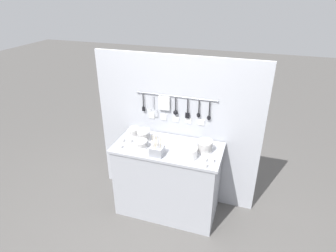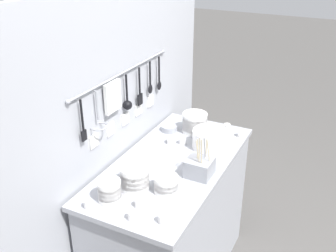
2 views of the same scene
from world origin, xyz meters
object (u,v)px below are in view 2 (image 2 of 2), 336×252
object	(u,v)px
cutlery_caddy	(200,167)
cup_edge_near	(139,203)
cup_by_caddy	(183,141)
bowl_stack_back_corner	(195,123)
cup_back_left	(163,219)
cup_centre	(225,132)
cup_front_left	(134,171)
bowl_stack_short_front	(166,184)
bowl_stack_wide_centre	(135,177)
bowl_stack_tall_left	(109,191)
cup_back_right	(170,141)
cup_front_right	(241,134)
cup_mid_row	(88,204)
cup_beside_plates	(227,127)
plate_stack	(210,139)
steel_mixing_bowl	(169,128)
cup_edge_far	(132,216)

from	to	relation	value
cutlery_caddy	cup_edge_near	size ratio (longest dim) A/B	5.76
cup_by_caddy	bowl_stack_back_corner	bearing A→B (deg)	0.26
bowl_stack_back_corner	cup_back_left	bearing A→B (deg)	-165.85
cup_centre	cup_front_left	bearing A→B (deg)	156.66
bowl_stack_short_front	cup_edge_near	world-z (taller)	bowl_stack_short_front
bowl_stack_wide_centre	cup_front_left	world-z (taller)	bowl_stack_wide_centre
bowl_stack_short_front	bowl_stack_tall_left	distance (m)	0.29
cup_by_caddy	cup_front_left	bearing A→B (deg)	167.98
cup_centre	cup_back_left	bearing A→B (deg)	-178.07
cup_back_right	cup_front_right	distance (m)	0.47
bowl_stack_back_corner	cup_centre	size ratio (longest dim) A/B	3.77
bowl_stack_wide_centre	cutlery_caddy	size ratio (longest dim) A/B	0.61
bowl_stack_short_front	cup_mid_row	world-z (taller)	bowl_stack_short_front
cup_back_left	cup_edge_near	bearing A→B (deg)	71.68
cup_by_caddy	cup_front_right	bearing A→B (deg)	-48.96
cup_beside_plates	cup_centre	world-z (taller)	same
bowl_stack_short_front	cup_front_left	bearing A→B (deg)	75.80
cup_mid_row	cup_edge_near	size ratio (longest dim) A/B	1.00
bowl_stack_tall_left	cup_front_left	size ratio (longest dim) A/B	2.68
bowl_stack_wide_centre	cup_back_right	xyz separation A→B (m)	(0.51, 0.05, -0.04)
bowl_stack_tall_left	cutlery_caddy	world-z (taller)	cutlery_caddy
cutlery_caddy	cup_mid_row	world-z (taller)	cutlery_caddy
cup_front_left	cup_centre	bearing A→B (deg)	-23.34
cup_back_left	cup_centre	size ratio (longest dim) A/B	1.00
cup_front_left	cup_edge_near	bearing A→B (deg)	-143.83
plate_stack	cup_front_right	distance (m)	0.26
cutlery_caddy	cup_mid_row	distance (m)	0.63
cup_centre	bowl_stack_back_corner	bearing A→B (deg)	101.82
plate_stack	cup_back_right	size ratio (longest dim) A/B	4.98
cup_beside_plates	cup_back_right	xyz separation A→B (m)	(-0.35, 0.26, 0.00)
bowl_stack_short_front	cup_centre	bearing A→B (deg)	-4.81
cup_edge_near	cup_beside_plates	bearing A→B (deg)	-6.45
steel_mixing_bowl	cup_back_left	world-z (taller)	cup_back_left
bowl_stack_wide_centre	cup_back_right	size ratio (longest dim) A/B	3.49
steel_mixing_bowl	bowl_stack_short_front	bearing A→B (deg)	-154.96
steel_mixing_bowl	cup_back_right	xyz separation A→B (m)	(-0.16, -0.09, 0.00)
cup_beside_plates	cup_centre	xyz separation A→B (m)	(-0.08, -0.01, 0.00)
steel_mixing_bowl	cup_by_caddy	bearing A→B (deg)	-129.42
bowl_stack_wide_centre	cup_centre	distance (m)	0.81
cup_centre	cup_front_right	bearing A→B (deg)	-76.29
cup_edge_far	cup_mid_row	size ratio (longest dim) A/B	1.00
cup_back_left	cup_front_left	xyz separation A→B (m)	(0.28, 0.33, 0.00)
bowl_stack_wide_centre	cup_edge_far	world-z (taller)	bowl_stack_wide_centre
cup_back_left	cup_front_left	world-z (taller)	same
bowl_stack_tall_left	cup_edge_far	distance (m)	0.20
bowl_stack_tall_left	bowl_stack_back_corner	world-z (taller)	bowl_stack_back_corner
steel_mixing_bowl	cup_edge_far	distance (m)	0.93
bowl_stack_tall_left	cup_mid_row	size ratio (longest dim) A/B	2.68
steel_mixing_bowl	cup_front_left	size ratio (longest dim) A/B	2.45
cup_front_right	plate_stack	bearing A→B (deg)	149.55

